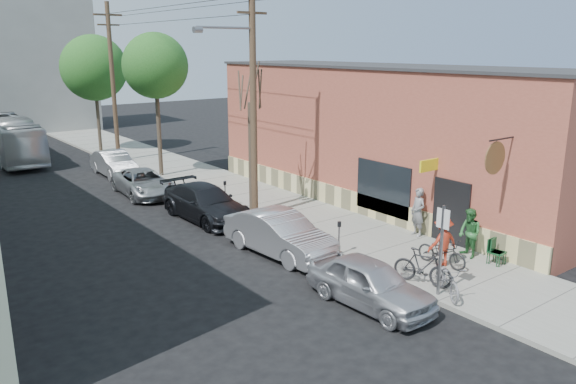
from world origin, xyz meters
TOP-DOWN VIEW (x-y plane):
  - ground at (0.00, 0.00)m, footprint 120.00×120.00m
  - sidewalk at (4.25, 11.00)m, footprint 4.50×58.00m
  - cafe_building at (8.99, 4.99)m, footprint 6.60×20.20m
  - sign_post at (2.35, -3.71)m, footprint 0.07×0.45m
  - parking_meter_near at (2.25, 0.62)m, footprint 0.14×0.14m
  - parking_meter_far at (2.25, 8.46)m, footprint 0.14×0.14m
  - utility_pole_near at (2.39, 6.28)m, footprint 3.57×0.28m
  - utility_pole_far at (2.45, 22.33)m, footprint 1.80×0.28m
  - tree_bare at (2.80, 7.05)m, footprint 0.24×0.24m
  - tree_leafy_mid at (2.80, 16.57)m, footprint 3.66×3.66m
  - tree_leafy_far at (2.80, 26.69)m, footprint 4.57×4.57m
  - patio_chair_a at (5.96, -3.40)m, footprint 0.60×0.60m
  - patio_chair_b at (5.91, -3.34)m, footprint 0.53×0.53m
  - patron_grey at (6.15, 0.31)m, footprint 0.60×0.79m
  - patron_green at (5.76, -2.36)m, footprint 0.90×1.02m
  - cyclist at (4.33, -2.29)m, footprint 1.24×0.89m
  - cyclist_bike at (4.33, -2.29)m, footprint 0.81×1.90m
  - parked_bike_a at (2.56, -2.92)m, footprint 1.11×2.00m
  - parked_bike_b at (2.56, -3.87)m, footprint 1.61×1.97m
  - car_0 at (0.41, -2.74)m, footprint 1.87×4.25m
  - car_1 at (0.80, 2.24)m, footprint 2.03×4.90m
  - car_2 at (0.80, 7.72)m, footprint 2.27×5.25m
  - car_3 at (0.32, 13.31)m, footprint 2.53×4.89m
  - car_4 at (0.80, 18.67)m, footprint 1.66×4.46m
  - bus at (-2.91, 27.27)m, footprint 2.87×10.52m

SIDE VIEW (x-z plane):
  - ground at x=0.00m, z-range 0.00..0.00m
  - sidewalk at x=4.25m, z-range 0.00..0.15m
  - patio_chair_a at x=5.96m, z-range 0.15..1.03m
  - patio_chair_b at x=5.91m, z-range 0.15..1.03m
  - cyclist_bike at x=4.33m, z-range 0.15..1.12m
  - parked_bike_b at x=2.56m, z-range 0.15..1.16m
  - car_3 at x=0.32m, z-range 0.00..1.32m
  - car_0 at x=0.41m, z-range 0.00..1.42m
  - car_4 at x=0.80m, z-range 0.00..1.46m
  - parked_bike_a at x=2.56m, z-range 0.15..1.31m
  - car_2 at x=0.80m, z-range 0.00..1.50m
  - car_1 at x=0.80m, z-range 0.00..1.58m
  - parking_meter_near at x=2.25m, z-range 0.36..1.60m
  - parking_meter_far at x=2.25m, z-range 0.36..1.60m
  - cyclist at x=4.33m, z-range 0.15..1.89m
  - patron_green at x=5.76m, z-range 0.15..1.92m
  - patron_grey at x=6.15m, z-range 0.15..2.09m
  - bus at x=-2.91m, z-range 0.00..2.91m
  - sign_post at x=2.35m, z-range 0.43..3.23m
  - tree_bare at x=2.80m, z-range 0.15..5.10m
  - cafe_building at x=8.99m, z-range 0.00..6.61m
  - utility_pole_far at x=2.45m, z-range 0.34..10.34m
  - utility_pole_near at x=2.39m, z-range 0.41..10.41m
  - tree_leafy_far at x=2.80m, z-range 1.92..10.06m
  - tree_leafy_mid at x=2.80m, z-range 2.34..10.42m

